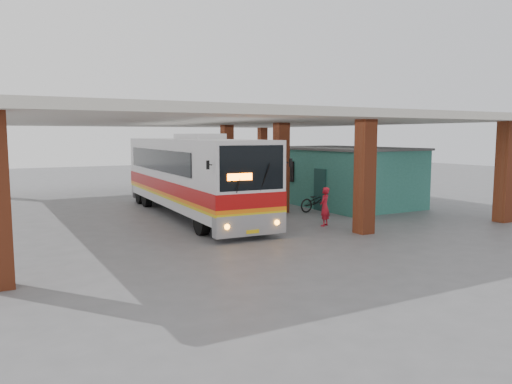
{
  "coord_description": "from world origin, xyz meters",
  "views": [
    {
      "loc": [
        -9.84,
        -17.5,
        3.76
      ],
      "look_at": [
        -0.07,
        0.0,
        1.47
      ],
      "focal_mm": 35.0,
      "sensor_mm": 36.0,
      "label": 1
    }
  ],
  "objects_px": {
    "motorcycle": "(317,201)",
    "red_chair": "(259,190)",
    "pedestrian": "(325,207)",
    "coach_bus": "(192,175)"
  },
  "relations": [
    {
      "from": "pedestrian",
      "to": "red_chair",
      "type": "height_order",
      "value": "pedestrian"
    },
    {
      "from": "coach_bus",
      "to": "motorcycle",
      "type": "height_order",
      "value": "coach_bus"
    },
    {
      "from": "pedestrian",
      "to": "red_chair",
      "type": "bearing_deg",
      "value": -136.72
    },
    {
      "from": "motorcycle",
      "to": "pedestrian",
      "type": "relative_size",
      "value": 1.25
    },
    {
      "from": "pedestrian",
      "to": "coach_bus",
      "type": "bearing_deg",
      "value": -86.57
    },
    {
      "from": "motorcycle",
      "to": "pedestrian",
      "type": "bearing_deg",
      "value": 144.76
    },
    {
      "from": "red_chair",
      "to": "motorcycle",
      "type": "bearing_deg",
      "value": -90.1
    },
    {
      "from": "pedestrian",
      "to": "red_chair",
      "type": "xyz_separation_m",
      "value": [
        2.42,
        9.84,
        -0.4
      ]
    },
    {
      "from": "motorcycle",
      "to": "red_chair",
      "type": "height_order",
      "value": "motorcycle"
    },
    {
      "from": "motorcycle",
      "to": "red_chair",
      "type": "distance_m",
      "value": 6.46
    }
  ]
}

